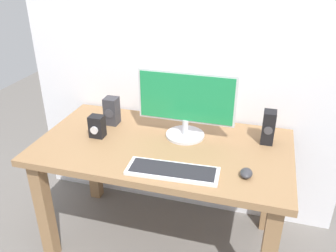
{
  "coord_description": "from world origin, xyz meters",
  "views": [
    {
      "loc": [
        0.52,
        -1.68,
        1.75
      ],
      "look_at": [
        0.03,
        0.0,
        0.86
      ],
      "focal_mm": 37.42,
      "sensor_mm": 36.0,
      "label": 1
    }
  ],
  "objects_px": {
    "mouse": "(246,173)",
    "speaker_left": "(112,111)",
    "desk": "(163,161)",
    "audio_controller": "(97,127)",
    "speaker_right": "(268,127)",
    "keyboard_primary": "(173,171)",
    "monitor": "(186,103)"
  },
  "relations": [
    {
      "from": "monitor",
      "to": "speaker_right",
      "type": "distance_m",
      "value": 0.49
    },
    {
      "from": "speaker_left",
      "to": "keyboard_primary",
      "type": "bearing_deg",
      "value": -39.62
    },
    {
      "from": "audio_controller",
      "to": "mouse",
      "type": "bearing_deg",
      "value": -10.99
    },
    {
      "from": "monitor",
      "to": "audio_controller",
      "type": "bearing_deg",
      "value": -162.53
    },
    {
      "from": "desk",
      "to": "keyboard_primary",
      "type": "relative_size",
      "value": 3.08
    },
    {
      "from": "keyboard_primary",
      "to": "speaker_right",
      "type": "distance_m",
      "value": 0.64
    },
    {
      "from": "desk",
      "to": "keyboard_primary",
      "type": "height_order",
      "value": "keyboard_primary"
    },
    {
      "from": "speaker_right",
      "to": "speaker_left",
      "type": "distance_m",
      "value": 0.96
    },
    {
      "from": "keyboard_primary",
      "to": "audio_controller",
      "type": "xyz_separation_m",
      "value": [
        -0.53,
        0.24,
        0.06
      ]
    },
    {
      "from": "keyboard_primary",
      "to": "audio_controller",
      "type": "height_order",
      "value": "audio_controller"
    },
    {
      "from": "keyboard_primary",
      "to": "speaker_left",
      "type": "height_order",
      "value": "speaker_left"
    },
    {
      "from": "audio_controller",
      "to": "monitor",
      "type": "bearing_deg",
      "value": 17.47
    },
    {
      "from": "speaker_left",
      "to": "speaker_right",
      "type": "bearing_deg",
      "value": 1.28
    },
    {
      "from": "desk",
      "to": "speaker_right",
      "type": "bearing_deg",
      "value": 18.05
    },
    {
      "from": "keyboard_primary",
      "to": "speaker_left",
      "type": "distance_m",
      "value": 0.68
    },
    {
      "from": "speaker_left",
      "to": "mouse",
      "type": "bearing_deg",
      "value": -22.32
    },
    {
      "from": "desk",
      "to": "mouse",
      "type": "relative_size",
      "value": 17.45
    },
    {
      "from": "keyboard_primary",
      "to": "speaker_left",
      "type": "xyz_separation_m",
      "value": [
        -0.52,
        0.43,
        0.08
      ]
    },
    {
      "from": "speaker_right",
      "to": "speaker_left",
      "type": "xyz_separation_m",
      "value": [
        -0.96,
        -0.02,
        -0.01
      ]
    },
    {
      "from": "desk",
      "to": "monitor",
      "type": "height_order",
      "value": "monitor"
    },
    {
      "from": "mouse",
      "to": "speaker_right",
      "type": "bearing_deg",
      "value": 76.91
    },
    {
      "from": "desk",
      "to": "speaker_left",
      "type": "xyz_separation_m",
      "value": [
        -0.39,
        0.17,
        0.21
      ]
    },
    {
      "from": "mouse",
      "to": "speaker_right",
      "type": "height_order",
      "value": "speaker_right"
    },
    {
      "from": "desk",
      "to": "keyboard_primary",
      "type": "xyz_separation_m",
      "value": [
        0.13,
        -0.27,
        0.13
      ]
    },
    {
      "from": "speaker_right",
      "to": "audio_controller",
      "type": "bearing_deg",
      "value": -167.86
    },
    {
      "from": "mouse",
      "to": "speaker_left",
      "type": "xyz_separation_m",
      "value": [
        -0.88,
        0.36,
        0.07
      ]
    },
    {
      "from": "monitor",
      "to": "audio_controller",
      "type": "height_order",
      "value": "monitor"
    },
    {
      "from": "keyboard_primary",
      "to": "speaker_right",
      "type": "xyz_separation_m",
      "value": [
        0.44,
        0.45,
        0.09
      ]
    },
    {
      "from": "keyboard_primary",
      "to": "mouse",
      "type": "bearing_deg",
      "value": 11.17
    },
    {
      "from": "monitor",
      "to": "audio_controller",
      "type": "distance_m",
      "value": 0.55
    },
    {
      "from": "monitor",
      "to": "desk",
      "type": "bearing_deg",
      "value": -126.54
    },
    {
      "from": "monitor",
      "to": "speaker_left",
      "type": "bearing_deg",
      "value": 176.48
    }
  ]
}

